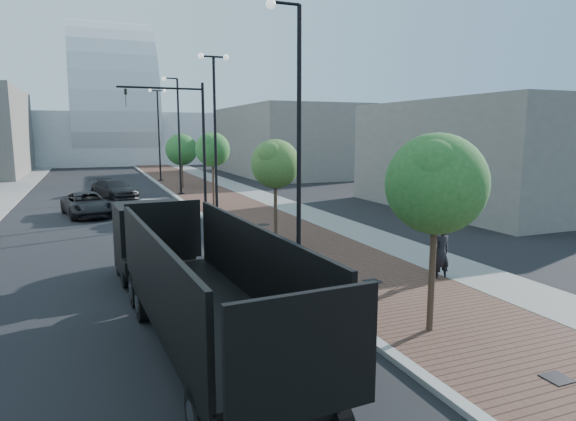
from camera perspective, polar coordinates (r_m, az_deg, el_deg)
name	(u,v)px	position (r m, az deg, el deg)	size (l,w,h in m)	color
sidewalk	(201,186)	(46.78, -10.02, 2.83)	(7.00, 140.00, 0.12)	#4C2D23
concrete_strip	(229,185)	(47.41, -6.82, 2.99)	(2.40, 140.00, 0.13)	slate
curb	(163,187)	(46.19, -14.27, 2.63)	(0.30, 140.00, 0.14)	gray
west_sidewalk	(0,194)	(46.32, -30.41, 1.66)	(4.00, 140.00, 0.12)	slate
dump_truck	(171,267)	(14.31, -13.35, -6.36)	(2.92, 13.41, 3.01)	black
white_sedan	(151,212)	(28.40, -15.57, -0.14)	(1.36, 3.89, 1.28)	white
dark_car_mid	(87,204)	(32.07, -22.26, 0.67)	(2.38, 5.15, 1.43)	black
dark_car_far	(114,189)	(39.93, -19.49, 2.36)	(2.02, 4.96, 1.44)	black
pedestrian	(441,253)	(17.48, 17.29, -4.69)	(0.72, 0.47, 1.96)	black
streetlight_1	(296,152)	(16.86, 0.93, 6.78)	(1.44, 0.56, 9.21)	black
streetlight_2	(215,136)	(28.32, -8.42, 8.57)	(1.72, 0.56, 9.28)	black
streetlight_3	(178,141)	(40.07, -12.64, 7.88)	(1.44, 0.56, 9.21)	black
streetlight_4	(159,134)	(51.96, -14.72, 8.54)	(1.72, 0.56, 9.28)	black
traffic_mast	(189,133)	(31.06, -11.38, 8.82)	(5.09, 0.20, 8.00)	black
tree_0	(437,184)	(12.33, 16.88, 2.93)	(2.47, 2.43, 5.01)	#382619
tree_1	(276,164)	(21.99, -1.38, 5.38)	(2.26, 2.19, 4.71)	#382619
tree_2	(213,150)	(33.47, -8.67, 6.99)	(2.36, 2.30, 5.03)	#382619
tree_3	(182,150)	(45.24, -12.19, 6.91)	(2.81, 2.81, 4.90)	#382619
convention_center	(113,126)	(90.62, -19.61, 9.16)	(50.00, 30.00, 50.00)	#A6AAB0
commercial_block_ne	(286,141)	(59.75, -0.26, 8.08)	(12.00, 22.00, 8.00)	slate
commercial_block_e	(481,155)	(35.11, 21.48, 5.96)	(10.00, 16.00, 7.00)	#625E58
utility_cover_0	(557,378)	(11.74, 28.72, -16.68)	(0.50, 0.50, 0.02)	black
utility_cover_1	(372,281)	(16.68, 9.73, -8.09)	(0.50, 0.50, 0.02)	black
utility_cover_2	(264,224)	(26.40, -2.85, -1.62)	(0.50, 0.50, 0.02)	black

